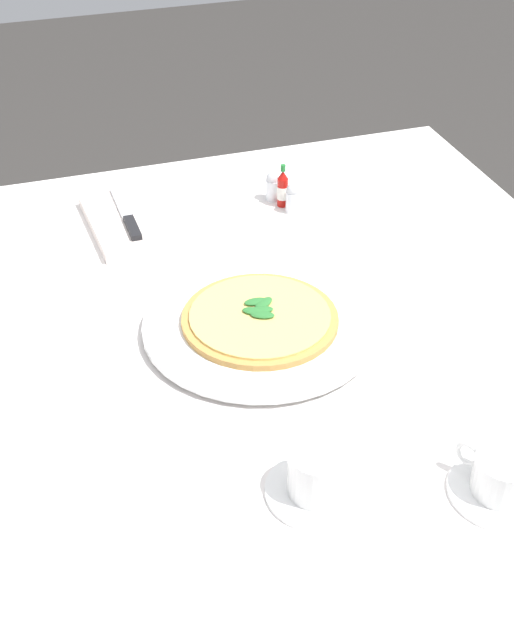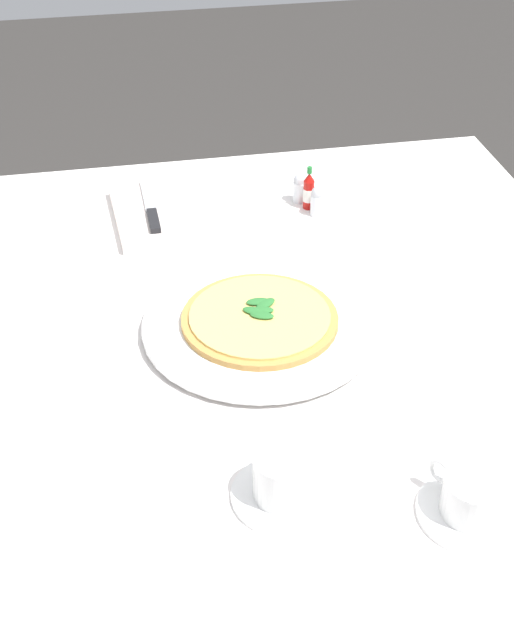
% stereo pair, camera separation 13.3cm
% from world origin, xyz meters
% --- Properties ---
extents(ground_plane, '(8.00, 8.00, 0.00)m').
position_xyz_m(ground_plane, '(0.00, 0.00, 0.00)').
color(ground_plane, '#33302D').
extents(dining_table, '(1.19, 1.19, 0.73)m').
position_xyz_m(dining_table, '(0.00, 0.00, 0.61)').
color(dining_table, white).
rests_on(dining_table, ground_plane).
extents(pizza_plate, '(0.35, 0.35, 0.02)m').
position_xyz_m(pizza_plate, '(-0.01, -0.01, 0.75)').
color(pizza_plate, white).
rests_on(pizza_plate, dining_table).
extents(pizza, '(0.24, 0.24, 0.02)m').
position_xyz_m(pizza, '(-0.01, -0.01, 0.76)').
color(pizza, '#C68E47').
rests_on(pizza, pizza_plate).
extents(coffee_cup_left_edge, '(0.13, 0.13, 0.07)m').
position_xyz_m(coffee_cup_left_edge, '(-0.34, 0.03, 0.76)').
color(coffee_cup_left_edge, white).
rests_on(coffee_cup_left_edge, dining_table).
extents(coffee_cup_far_left, '(0.13, 0.13, 0.06)m').
position_xyz_m(coffee_cup_far_left, '(-0.41, -0.18, 0.76)').
color(coffee_cup_far_left, white).
rests_on(coffee_cup_far_left, dining_table).
extents(napkin_folded, '(0.23, 0.14, 0.02)m').
position_xyz_m(napkin_folded, '(0.36, 0.12, 0.74)').
color(napkin_folded, white).
rests_on(napkin_folded, dining_table).
extents(dinner_knife, '(0.20, 0.02, 0.01)m').
position_xyz_m(dinner_knife, '(0.37, 0.12, 0.76)').
color(dinner_knife, silver).
rests_on(dinner_knife, napkin_folded).
extents(hot_sauce_bottle, '(0.02, 0.02, 0.08)m').
position_xyz_m(hot_sauce_bottle, '(0.35, -0.17, 0.77)').
color(hot_sauce_bottle, '#B7140F').
rests_on(hot_sauce_bottle, dining_table).
extents(salt_shaker, '(0.03, 0.03, 0.06)m').
position_xyz_m(salt_shaker, '(0.38, -0.16, 0.76)').
color(salt_shaker, white).
rests_on(salt_shaker, dining_table).
extents(pepper_shaker, '(0.03, 0.03, 0.06)m').
position_xyz_m(pepper_shaker, '(0.33, -0.18, 0.76)').
color(pepper_shaker, white).
rests_on(pepper_shaker, dining_table).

